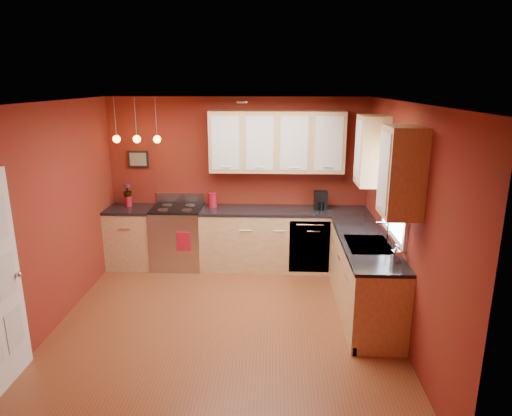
{
  "coord_description": "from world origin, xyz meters",
  "views": [
    {
      "loc": [
        0.57,
        -4.87,
        2.8
      ],
      "look_at": [
        0.33,
        1.0,
        1.18
      ],
      "focal_mm": 32.0,
      "sensor_mm": 36.0,
      "label": 1
    }
  ],
  "objects_px": {
    "gas_range": "(178,237)",
    "coffee_maker": "(321,201)",
    "sink": "(368,246)",
    "red_canister": "(213,200)",
    "soap_pump": "(396,253)"
  },
  "relations": [
    {
      "from": "sink",
      "to": "red_canister",
      "type": "height_order",
      "value": "sink"
    },
    {
      "from": "gas_range",
      "to": "sink",
      "type": "relative_size",
      "value": 1.59
    },
    {
      "from": "sink",
      "to": "red_canister",
      "type": "bearing_deg",
      "value": 142.11
    },
    {
      "from": "gas_range",
      "to": "coffee_maker",
      "type": "bearing_deg",
      "value": 1.25
    },
    {
      "from": "red_canister",
      "to": "gas_range",
      "type": "bearing_deg",
      "value": -167.37
    },
    {
      "from": "sink",
      "to": "soap_pump",
      "type": "xyz_separation_m",
      "value": [
        0.18,
        -0.55,
        0.12
      ]
    },
    {
      "from": "red_canister",
      "to": "coffee_maker",
      "type": "bearing_deg",
      "value": -2.52
    },
    {
      "from": "sink",
      "to": "soap_pump",
      "type": "bearing_deg",
      "value": -72.25
    },
    {
      "from": "red_canister",
      "to": "sink",
      "type": "bearing_deg",
      "value": -37.89
    },
    {
      "from": "sink",
      "to": "soap_pump",
      "type": "height_order",
      "value": "sink"
    },
    {
      "from": "soap_pump",
      "to": "sink",
      "type": "bearing_deg",
      "value": 107.75
    },
    {
      "from": "gas_range",
      "to": "red_canister",
      "type": "xyz_separation_m",
      "value": [
        0.54,
        0.12,
        0.57
      ]
    },
    {
      "from": "red_canister",
      "to": "coffee_maker",
      "type": "relative_size",
      "value": 0.8
    },
    {
      "from": "sink",
      "to": "red_canister",
      "type": "xyz_separation_m",
      "value": [
        -2.08,
        1.62,
        0.14
      ]
    },
    {
      "from": "coffee_maker",
      "to": "red_canister",
      "type": "bearing_deg",
      "value": 175.09
    }
  ]
}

